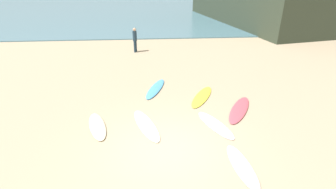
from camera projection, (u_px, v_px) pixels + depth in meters
name	position (u px, v px, depth m)	size (l,w,h in m)	color
ground_plane	(167.00, 150.00, 8.09)	(120.00, 120.00, 0.00)	tan
ocean_water	(150.00, 8.00, 39.27)	(120.00, 40.00, 0.08)	slate
surfboard_0	(97.00, 126.00, 9.27)	(0.55, 1.96, 0.09)	#F4ECBD
surfboard_1	(146.00, 125.00, 9.34)	(0.57, 2.32, 0.07)	white
surfboard_2	(202.00, 97.00, 11.47)	(0.58, 2.36, 0.07)	yellow
surfboard_3	(215.00, 125.00, 9.37)	(0.57, 2.08, 0.06)	white
surfboard_4	(156.00, 89.00, 12.23)	(0.51, 2.39, 0.08)	#4C9AD1
surfboard_5	(239.00, 109.00, 10.39)	(0.59, 2.49, 0.08)	#D6515F
surfboard_6	(242.00, 166.00, 7.35)	(0.53, 1.99, 0.08)	silver
beachgoer_near	(135.00, 39.00, 17.58)	(0.36, 0.36, 1.67)	#1E3342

